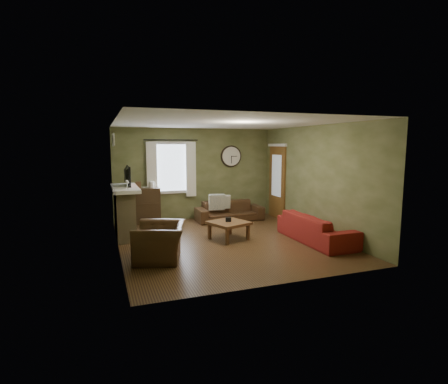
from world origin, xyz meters
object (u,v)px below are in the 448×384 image
object	(u,v)px
bookshelf	(145,206)
sofa_red	(316,228)
armchair	(160,242)
coffee_table	(229,230)
sofa_brown	(229,211)

from	to	relation	value
bookshelf	sofa_red	xyz separation A→B (m)	(3.35, -3.12, -0.18)
bookshelf	armchair	distance (m)	3.19
bookshelf	armchair	size ratio (longest dim) A/B	0.93
bookshelf	coffee_table	bearing A→B (deg)	-55.65
coffee_table	armchair	bearing A→B (deg)	-152.71
bookshelf	armchair	xyz separation A→B (m)	(-0.11, -3.19, -0.15)
sofa_brown	coffee_table	world-z (taller)	sofa_brown
sofa_brown	sofa_red	world-z (taller)	sofa_red
coffee_table	sofa_brown	bearing A→B (deg)	68.83
sofa_red	coffee_table	bearing A→B (deg)	65.65
sofa_red	armchair	size ratio (longest dim) A/B	1.99
armchair	coffee_table	bearing A→B (deg)	133.76
coffee_table	sofa_red	bearing A→B (deg)	-24.35
sofa_brown	coffee_table	xyz separation A→B (m)	(-0.73, -1.88, -0.07)
coffee_table	bookshelf	bearing A→B (deg)	124.35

